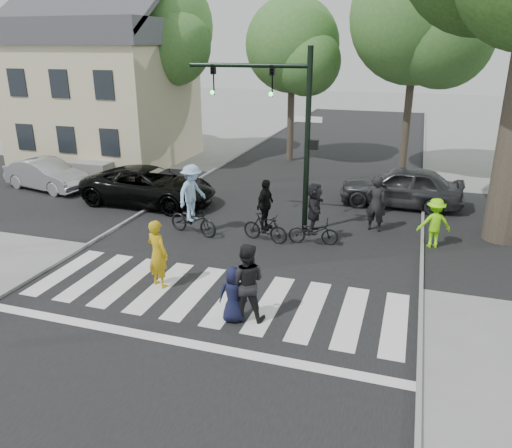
{
  "coord_description": "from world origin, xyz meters",
  "views": [
    {
      "loc": [
        4.52,
        -9.47,
        6.05
      ],
      "look_at": [
        0.5,
        3.0,
        1.3
      ],
      "focal_mm": 35.0,
      "sensor_mm": 36.0,
      "label": 1
    }
  ],
  "objects": [
    {
      "name": "curb_left",
      "position": [
        -5.05,
        5.0,
        0.05
      ],
      "size": [
        0.1,
        70.0,
        0.1
      ],
      "primitive_type": "cube",
      "color": "gray",
      "rests_on": "ground"
    },
    {
      "name": "pedestrian_adult",
      "position": [
        1.17,
        0.17,
        0.94
      ],
      "size": [
        1.02,
        0.86,
        1.87
      ],
      "primitive_type": "imported",
      "rotation": [
        0.0,
        0.0,
        3.32
      ],
      "color": "black",
      "rests_on": "ground"
    },
    {
      "name": "pedestrian_child",
      "position": [
        0.92,
        -0.0,
        0.67
      ],
      "size": [
        0.77,
        0.63,
        1.34
      ],
      "primitive_type": "imported",
      "rotation": [
        0.0,
        0.0,
        3.5
      ],
      "color": "black",
      "rests_on": "ground"
    },
    {
      "name": "bg_tree_3",
      "position": [
        4.31,
        15.27,
        6.94
      ],
      "size": [
        6.3,
        6.0,
        10.2
      ],
      "color": "brown",
      "rests_on": "ground"
    },
    {
      "name": "cyclist_left",
      "position": [
        -2.3,
        4.84,
        1.04
      ],
      "size": [
        1.99,
        1.36,
        2.39
      ],
      "color": "black",
      "rests_on": "ground"
    },
    {
      "name": "crosswalk",
      "position": [
        0.0,
        0.66,
        0.01
      ],
      "size": [
        10.0,
        3.85,
        0.01
      ],
      "color": "silver",
      "rests_on": "ground"
    },
    {
      "name": "car_suv",
      "position": [
        -5.36,
        7.38,
        0.74
      ],
      "size": [
        5.37,
        2.57,
        1.48
      ],
      "primitive_type": "imported",
      "rotation": [
        0.0,
        0.0,
        1.55
      ],
      "color": "black",
      "rests_on": "ground"
    },
    {
      "name": "bystander_hivis",
      "position": [
        5.34,
        6.11,
        0.8
      ],
      "size": [
        1.15,
        0.85,
        1.59
      ],
      "primitive_type": "imported",
      "rotation": [
        0.0,
        0.0,
        3.42
      ],
      "color": "#88FF0E",
      "rests_on": "ground"
    },
    {
      "name": "traffic_signal",
      "position": [
        0.35,
        6.2,
        3.9
      ],
      "size": [
        4.45,
        0.29,
        6.0
      ],
      "color": "black",
      "rests_on": "ground"
    },
    {
      "name": "pedestrian_woman",
      "position": [
        -1.56,
        1.06,
        0.92
      ],
      "size": [
        0.78,
        0.65,
        1.84
      ],
      "primitive_type": "imported",
      "rotation": [
        0.0,
        0.0,
        2.77
      ],
      "color": "#BD9613",
      "rests_on": "ground"
    },
    {
      "name": "car_silver",
      "position": [
        -10.71,
        7.89,
        0.67
      ],
      "size": [
        4.27,
        2.2,
        1.34
      ],
      "primitive_type": "imported",
      "rotation": [
        0.0,
        0.0,
        1.37
      ],
      "color": "#B0B1B5",
      "rests_on": "ground"
    },
    {
      "name": "bystander_dark",
      "position": [
        3.46,
        7.05,
        0.96
      ],
      "size": [
        0.78,
        0.6,
        1.93
      ],
      "primitive_type": "imported",
      "rotation": [
        0.0,
        0.0,
        2.92
      ],
      "color": "black",
      "rests_on": "ground"
    },
    {
      "name": "bg_tree_0",
      "position": [
        -13.74,
        16.0,
        6.14
      ],
      "size": [
        5.46,
        5.2,
        8.97
      ],
      "color": "brown",
      "rests_on": "ground"
    },
    {
      "name": "curb_right",
      "position": [
        5.05,
        5.0,
        0.05
      ],
      "size": [
        0.1,
        70.0,
        0.1
      ],
      "primitive_type": "cube",
      "color": "gray",
      "rests_on": "ground"
    },
    {
      "name": "cyclist_right",
      "position": [
        1.71,
        5.21,
        0.9
      ],
      "size": [
        1.65,
        1.53,
        2.01
      ],
      "color": "black",
      "rests_on": "ground"
    },
    {
      "name": "bg_tree_1",
      "position": [
        -8.7,
        15.48,
        6.65
      ],
      "size": [
        6.09,
        5.8,
        9.8
      ],
      "color": "brown",
      "rests_on": "ground"
    },
    {
      "name": "bg_tree_2",
      "position": [
        -1.76,
        16.62,
        5.78
      ],
      "size": [
        5.04,
        4.8,
        8.4
      ],
      "color": "brown",
      "rests_on": "ground"
    },
    {
      "name": "cyclist_mid",
      "position": [
        0.18,
        4.94,
        0.85
      ],
      "size": [
        1.64,
        1.02,
        2.06
      ],
      "color": "black",
      "rests_on": "ground"
    },
    {
      "name": "road_stem",
      "position": [
        0.0,
        5.0,
        0.01
      ],
      "size": [
        10.0,
        70.0,
        0.01
      ],
      "primitive_type": "cube",
      "color": "black",
      "rests_on": "ground"
    },
    {
      "name": "car_grey",
      "position": [
        4.14,
        10.18,
        0.8
      ],
      "size": [
        4.72,
        1.99,
        1.59
      ],
      "primitive_type": "imported",
      "rotation": [
        0.0,
        0.0,
        -1.6
      ],
      "color": "#303134",
      "rests_on": "ground"
    },
    {
      "name": "ground",
      "position": [
        0.0,
        0.0,
        0.0
      ],
      "size": [
        120.0,
        120.0,
        0.0
      ],
      "primitive_type": "plane",
      "color": "gray",
      "rests_on": "ground"
    },
    {
      "name": "road_cross",
      "position": [
        0.0,
        8.0,
        0.01
      ],
      "size": [
        70.0,
        10.0,
        0.01
      ],
      "primitive_type": "cube",
      "color": "black",
      "rests_on": "ground"
    },
    {
      "name": "house",
      "position": [
        -11.49,
        13.98,
        3.8
      ],
      "size": [
        8.4,
        8.1,
        8.82
      ],
      "color": "beige",
      "rests_on": "ground"
    }
  ]
}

